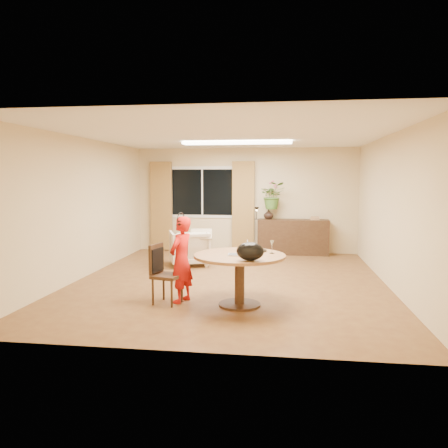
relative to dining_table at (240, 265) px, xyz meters
name	(u,v)px	position (x,y,z in m)	size (l,w,h in m)	color
floor	(229,281)	(-0.33, 1.47, -0.59)	(6.50, 6.50, 0.00)	brown
ceiling	(230,135)	(-0.33, 1.47, 2.01)	(6.50, 6.50, 0.00)	white
wall_back	(246,200)	(-0.33, 4.72, 0.71)	(5.50, 5.50, 0.00)	#D1B987
wall_left	(83,208)	(-3.08, 1.47, 0.71)	(6.50, 6.50, 0.00)	#D1B987
wall_right	(391,211)	(2.42, 1.47, 0.71)	(6.50, 6.50, 0.00)	#D1B987
window	(202,192)	(-1.43, 4.70, 0.91)	(1.70, 0.03, 1.30)	white
curtain_left	(161,206)	(-2.48, 4.62, 0.55)	(0.55, 0.08, 2.25)	brown
curtain_right	(243,207)	(-0.38, 4.62, 0.55)	(0.55, 0.08, 2.25)	brown
ceiling_panel	(237,143)	(-0.33, 2.67, 1.97)	(2.20, 0.35, 0.05)	white
dining_table	(240,265)	(0.00, 0.00, 0.00)	(1.33, 1.33, 0.76)	brown
dining_chair	(167,274)	(-1.07, -0.04, -0.15)	(0.42, 0.39, 0.89)	black
child	(181,259)	(-0.88, 0.08, 0.05)	(0.31, 0.47, 1.29)	red
laptop	(239,248)	(-0.01, -0.06, 0.27)	(0.33, 0.22, 0.22)	#B7B7BC
tumbler	(247,249)	(0.08, 0.22, 0.21)	(0.07, 0.07, 0.10)	white
wine_glass	(272,247)	(0.46, 0.16, 0.26)	(0.07, 0.07, 0.19)	white
pot_lid	(259,250)	(0.26, 0.32, 0.18)	(0.24, 0.24, 0.04)	white
handbag	(250,252)	(0.19, -0.46, 0.29)	(0.37, 0.22, 0.25)	black
armchair	(189,248)	(-1.37, 2.83, -0.22)	(0.79, 0.82, 0.74)	beige
throw	(201,230)	(-1.10, 2.79, 0.16)	(0.45, 0.55, 0.03)	beige
sideboard	(293,237)	(0.85, 4.48, -0.17)	(1.71, 0.42, 0.85)	black
vase	(269,214)	(0.25, 4.48, 0.38)	(0.24, 0.24, 0.25)	black
bouquet	(273,196)	(0.35, 4.48, 0.84)	(0.59, 0.51, 0.66)	#296425
book_stack	(315,218)	(1.37, 4.48, 0.30)	(0.22, 0.16, 0.09)	#8D6448
desk_lamp	(257,213)	(-0.04, 4.43, 0.42)	(0.13, 0.13, 0.32)	black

